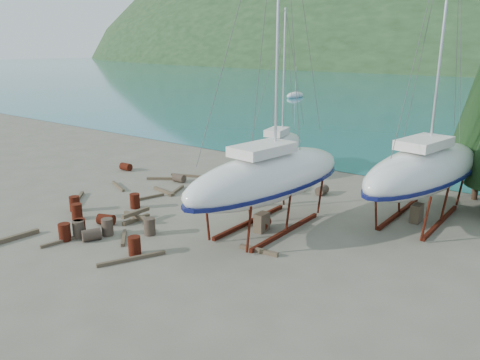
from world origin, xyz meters
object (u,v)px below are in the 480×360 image
Objects in this scene: small_sailboat_shore at (279,146)px; worker at (252,193)px; large_sailboat_near at (268,176)px; large_sailboat_far at (424,169)px.

small_sailboat_shore is 8.65m from worker.
worker is (-2.73, 2.28, -2.01)m from large_sailboat_near.
small_sailboat_shore reaches higher than worker.
worker is (-8.63, -3.97, -2.04)m from large_sailboat_far.
large_sailboat_far is 10.55× the size of worker.
worker is (3.25, -7.93, -1.13)m from small_sailboat_shore.
large_sailboat_far is at bearing 53.00° from large_sailboat_near.
large_sailboat_near is 10.58× the size of worker.
large_sailboat_far is 12.55m from small_sailboat_shore.
small_sailboat_shore is 7.14× the size of worker.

